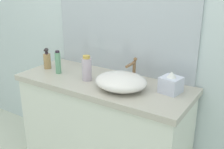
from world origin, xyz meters
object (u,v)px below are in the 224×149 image
Objects in this scene: perfume_bottle at (87,69)px; tissue_box at (171,84)px; soap_dispenser at (47,60)px; lotion_bottle at (58,62)px; sink_basin at (121,81)px.

perfume_bottle reaches higher than tissue_box.
lotion_bottle is (0.17, -0.04, 0.02)m from soap_dispenser.
soap_dispenser is 0.93× the size of perfume_bottle.
sink_basin is at bearing -1.25° from perfume_bottle.
soap_dispenser reaches higher than sink_basin.
perfume_bottle is 1.29× the size of tissue_box.
sink_basin is 2.49× the size of tissue_box.
lotion_bottle is at bearing 179.82° from sink_basin.
soap_dispenser is 1.20× the size of tissue_box.
perfume_bottle reaches higher than sink_basin.
sink_basin is at bearing -0.18° from lotion_bottle.
tissue_box is at bearing 4.55° from soap_dispenser.
lotion_bottle is at bearing -172.07° from tissue_box.
lotion_bottle reaches higher than sink_basin.
lotion_bottle reaches higher than tissue_box.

